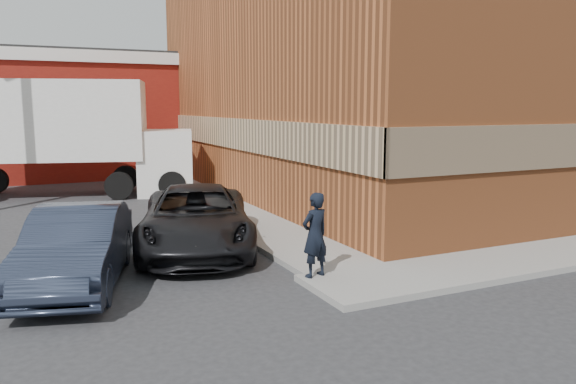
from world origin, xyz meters
name	(u,v)px	position (x,y,z in m)	size (l,w,h in m)	color
ground	(318,277)	(0.00, 0.00, 0.00)	(90.00, 90.00, 0.00)	#28282B
brick_building	(404,67)	(8.50, 9.00, 4.68)	(14.25, 18.25, 9.36)	#A9572B
sidewalk_west	(208,200)	(0.60, 9.00, 0.06)	(1.80, 18.00, 0.12)	gray
man	(315,235)	(-0.20, -0.25, 0.90)	(0.57, 0.37, 1.56)	black
sedan	(77,247)	(-4.14, 1.44, 0.71)	(1.49, 4.28, 1.41)	#2A3246
suv_a	(196,219)	(-1.50, 2.97, 0.72)	(2.37, 5.15, 1.43)	black
box_truck	(75,130)	(-3.23, 12.24, 2.36)	(8.63, 4.49, 4.09)	white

